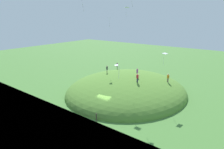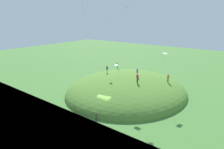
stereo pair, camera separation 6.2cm
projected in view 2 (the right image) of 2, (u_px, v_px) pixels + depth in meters
ground_plane at (106, 108)px, 33.87m from camera, size 160.00×160.00×0.00m
grass_hill at (126, 91)px, 41.62m from camera, size 27.09×25.03×7.01m
person_on_hilltop at (137, 71)px, 39.93m from camera, size 0.51×0.51×1.83m
person_near_shore at (107, 68)px, 43.76m from camera, size 0.57×0.57×1.73m
person_watching_kites at (137, 77)px, 36.91m from camera, size 0.46×0.46×1.74m
person_with_child at (168, 77)px, 39.24m from camera, size 0.63×0.63×1.76m
person_walking_path at (117, 65)px, 49.21m from camera, size 0.58×0.58×1.82m
kite_0 at (165, 54)px, 34.98m from camera, size 1.13×0.85×2.28m
kite_1 at (110, 19)px, 45.64m from camera, size 0.87×0.86×2.18m
kite_8 at (117, 67)px, 27.85m from camera, size 0.88×0.84×2.16m
kite_9 at (127, 8)px, 40.47m from camera, size 0.75×1.01×2.02m
mooring_post at (96, 117)px, 29.42m from camera, size 0.14×0.14×1.34m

